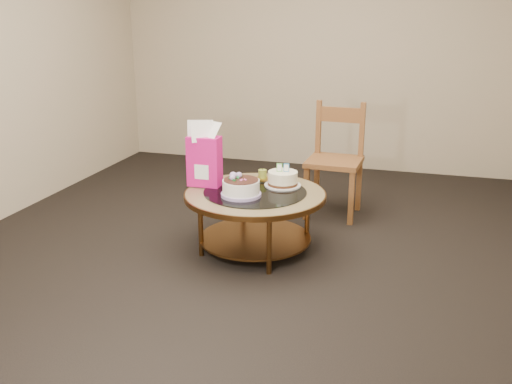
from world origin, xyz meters
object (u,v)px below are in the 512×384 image
(gift_bag, at_px, (204,154))
(cream_cake, at_px, (283,179))
(coffee_table, at_px, (255,202))
(dining_chair, at_px, (335,159))
(decorated_cake, at_px, (241,188))

(gift_bag, bearing_deg, cream_cake, 14.35)
(coffee_table, height_order, gift_bag, gift_bag)
(coffee_table, bearing_deg, gift_bag, 174.35)
(cream_cake, bearing_deg, coffee_table, -140.89)
(dining_chair, bearing_deg, coffee_table, -111.22)
(dining_chair, bearing_deg, cream_cake, -106.39)
(gift_bag, relative_size, dining_chair, 0.50)
(dining_chair, bearing_deg, decorated_cake, -111.73)
(decorated_cake, xyz_separation_m, dining_chair, (0.49, 1.09, -0.03))
(decorated_cake, bearing_deg, cream_cake, 54.16)
(decorated_cake, xyz_separation_m, gift_bag, (-0.33, 0.16, 0.18))
(decorated_cake, height_order, cream_cake, cream_cake)
(gift_bag, bearing_deg, decorated_cake, -26.68)
(coffee_table, relative_size, decorated_cake, 3.60)
(coffee_table, distance_m, dining_chair, 1.06)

